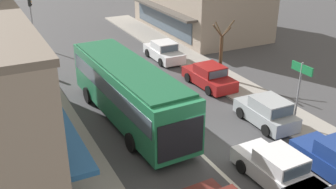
{
  "coord_description": "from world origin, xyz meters",
  "views": [
    {
      "loc": [
        -8.52,
        -13.92,
        10.16
      ],
      "look_at": [
        0.51,
        3.92,
        1.2
      ],
      "focal_mm": 42.0,
      "sensor_mm": 36.0,
      "label": 1
    }
  ],
  "objects_px": {
    "city_bus": "(129,89)",
    "directional_road_sign": "(300,80)",
    "parked_sedan_kerb_rear": "(164,52)",
    "traffic_light_downstreet": "(31,14)",
    "street_tree_right": "(221,52)",
    "pedestrian_with_handbag_near": "(42,61)",
    "parked_sedan_kerb_third": "(209,77)",
    "parked_hatchback_kerb_second": "(267,112)",
    "sedan_behind_bus_near": "(278,170)"
  },
  "relations": [
    {
      "from": "parked_hatchback_kerb_second",
      "to": "pedestrian_with_handbag_near",
      "type": "height_order",
      "value": "pedestrian_with_handbag_near"
    },
    {
      "from": "city_bus",
      "to": "traffic_light_downstreet",
      "type": "distance_m",
      "value": 16.58
    },
    {
      "from": "city_bus",
      "to": "sedan_behind_bus_near",
      "type": "height_order",
      "value": "city_bus"
    },
    {
      "from": "directional_road_sign",
      "to": "street_tree_right",
      "type": "bearing_deg",
      "value": 87.87
    },
    {
      "from": "parked_hatchback_kerb_second",
      "to": "parked_sedan_kerb_rear",
      "type": "bearing_deg",
      "value": 90.99
    },
    {
      "from": "traffic_light_downstreet",
      "to": "pedestrian_with_handbag_near",
      "type": "xyz_separation_m",
      "value": [
        -0.69,
        -7.25,
        -1.79
      ]
    },
    {
      "from": "parked_sedan_kerb_third",
      "to": "pedestrian_with_handbag_near",
      "type": "xyz_separation_m",
      "value": [
        -9.43,
        6.99,
        0.4
      ]
    },
    {
      "from": "parked_hatchback_kerb_second",
      "to": "street_tree_right",
      "type": "relative_size",
      "value": 0.92
    },
    {
      "from": "traffic_light_downstreet",
      "to": "pedestrian_with_handbag_near",
      "type": "relative_size",
      "value": 2.58
    },
    {
      "from": "traffic_light_downstreet",
      "to": "parked_hatchback_kerb_second",
      "type": "bearing_deg",
      "value": -66.76
    },
    {
      "from": "parked_hatchback_kerb_second",
      "to": "pedestrian_with_handbag_near",
      "type": "bearing_deg",
      "value": 125.94
    },
    {
      "from": "parked_hatchback_kerb_second",
      "to": "street_tree_right",
      "type": "bearing_deg",
      "value": 77.72
    },
    {
      "from": "parked_hatchback_kerb_second",
      "to": "traffic_light_downstreet",
      "type": "relative_size",
      "value": 0.89
    },
    {
      "from": "directional_road_sign",
      "to": "street_tree_right",
      "type": "relative_size",
      "value": 0.89
    },
    {
      "from": "city_bus",
      "to": "directional_road_sign",
      "type": "distance_m",
      "value": 8.91
    },
    {
      "from": "parked_hatchback_kerb_second",
      "to": "traffic_light_downstreet",
      "type": "bearing_deg",
      "value": 113.24
    },
    {
      "from": "parked_sedan_kerb_rear",
      "to": "traffic_light_downstreet",
      "type": "relative_size",
      "value": 1.0
    },
    {
      "from": "street_tree_right",
      "to": "parked_sedan_kerb_third",
      "type": "bearing_deg",
      "value": -151.71
    },
    {
      "from": "parked_hatchback_kerb_second",
      "to": "directional_road_sign",
      "type": "relative_size",
      "value": 1.04
    },
    {
      "from": "parked_hatchback_kerb_second",
      "to": "street_tree_right",
      "type": "xyz_separation_m",
      "value": [
        1.44,
        6.62,
        1.22
      ]
    },
    {
      "from": "city_bus",
      "to": "directional_road_sign",
      "type": "relative_size",
      "value": 3.04
    },
    {
      "from": "parked_hatchback_kerb_second",
      "to": "directional_road_sign",
      "type": "bearing_deg",
      "value": -37.64
    },
    {
      "from": "parked_hatchback_kerb_second",
      "to": "pedestrian_with_handbag_near",
      "type": "relative_size",
      "value": 2.29
    },
    {
      "from": "sedan_behind_bus_near",
      "to": "parked_sedan_kerb_third",
      "type": "height_order",
      "value": "same"
    },
    {
      "from": "traffic_light_downstreet",
      "to": "sedan_behind_bus_near",
      "type": "bearing_deg",
      "value": -77.03
    },
    {
      "from": "parked_sedan_kerb_third",
      "to": "sedan_behind_bus_near",
      "type": "bearing_deg",
      "value": -106.87
    },
    {
      "from": "parked_sedan_kerb_third",
      "to": "parked_sedan_kerb_rear",
      "type": "bearing_deg",
      "value": 92.8
    },
    {
      "from": "parked_hatchback_kerb_second",
      "to": "traffic_light_downstreet",
      "type": "xyz_separation_m",
      "value": [
        -8.65,
        20.13,
        2.15
      ]
    },
    {
      "from": "sedan_behind_bus_near",
      "to": "parked_hatchback_kerb_second",
      "type": "xyz_separation_m",
      "value": [
        3.01,
        4.33,
        0.05
      ]
    },
    {
      "from": "street_tree_right",
      "to": "sedan_behind_bus_near",
      "type": "bearing_deg",
      "value": -112.11
    },
    {
      "from": "parked_hatchback_kerb_second",
      "to": "parked_sedan_kerb_third",
      "type": "xyz_separation_m",
      "value": [
        0.09,
        5.89,
        -0.05
      ]
    },
    {
      "from": "city_bus",
      "to": "directional_road_sign",
      "type": "bearing_deg",
      "value": -31.45
    },
    {
      "from": "sedan_behind_bus_near",
      "to": "directional_road_sign",
      "type": "distance_m",
      "value": 5.77
    },
    {
      "from": "parked_sedan_kerb_rear",
      "to": "sedan_behind_bus_near",
      "type": "bearing_deg",
      "value": -99.72
    },
    {
      "from": "sedan_behind_bus_near",
      "to": "street_tree_right",
      "type": "distance_m",
      "value": 11.89
    },
    {
      "from": "directional_road_sign",
      "to": "street_tree_right",
      "type": "xyz_separation_m",
      "value": [
        0.28,
        7.51,
        -0.74
      ]
    },
    {
      "from": "directional_road_sign",
      "to": "pedestrian_with_handbag_near",
      "type": "height_order",
      "value": "directional_road_sign"
    },
    {
      "from": "sedan_behind_bus_near",
      "to": "pedestrian_with_handbag_near",
      "type": "distance_m",
      "value": 18.35
    },
    {
      "from": "parked_sedan_kerb_third",
      "to": "traffic_light_downstreet",
      "type": "xyz_separation_m",
      "value": [
        -8.74,
        14.24,
        2.19
      ]
    },
    {
      "from": "city_bus",
      "to": "pedestrian_with_handbag_near",
      "type": "height_order",
      "value": "city_bus"
    },
    {
      "from": "directional_road_sign",
      "to": "street_tree_right",
      "type": "height_order",
      "value": "street_tree_right"
    },
    {
      "from": "traffic_light_downstreet",
      "to": "pedestrian_with_handbag_near",
      "type": "distance_m",
      "value": 7.5
    },
    {
      "from": "sedan_behind_bus_near",
      "to": "parked_sedan_kerb_third",
      "type": "distance_m",
      "value": 10.69
    },
    {
      "from": "pedestrian_with_handbag_near",
      "to": "parked_sedan_kerb_third",
      "type": "bearing_deg",
      "value": -36.55
    },
    {
      "from": "parked_sedan_kerb_rear",
      "to": "traffic_light_downstreet",
      "type": "xyz_separation_m",
      "value": [
        -8.44,
        8.11,
        2.19
      ]
    },
    {
      "from": "sedan_behind_bus_near",
      "to": "parked_sedan_kerb_third",
      "type": "bearing_deg",
      "value": 73.13
    },
    {
      "from": "parked_sedan_kerb_rear",
      "to": "directional_road_sign",
      "type": "height_order",
      "value": "directional_road_sign"
    },
    {
      "from": "city_bus",
      "to": "pedestrian_with_handbag_near",
      "type": "distance_m",
      "value": 9.64
    },
    {
      "from": "city_bus",
      "to": "street_tree_right",
      "type": "xyz_separation_m",
      "value": [
        7.85,
        2.88,
        0.05
      ]
    },
    {
      "from": "city_bus",
      "to": "parked_sedan_kerb_third",
      "type": "relative_size",
      "value": 2.58
    }
  ]
}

